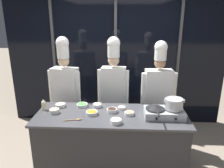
% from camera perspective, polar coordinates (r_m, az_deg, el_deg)
% --- Properties ---
extents(window_wall_back, '(4.30, 0.09, 2.70)m').
position_cam_1_polar(window_wall_back, '(4.36, 0.92, 6.72)').
color(window_wall_back, black).
rests_on(window_wall_back, ground_plane).
extents(demo_counter, '(2.04, 0.77, 0.89)m').
position_cam_1_polar(demo_counter, '(3.19, -0.24, -15.13)').
color(demo_counter, '#2D2D30').
rests_on(demo_counter, ground_plane).
extents(portable_stove, '(0.51, 0.32, 0.11)m').
position_cam_1_polar(portable_stove, '(2.96, 13.42, -7.38)').
color(portable_stove, '#B2B5BA').
rests_on(portable_stove, demo_counter).
extents(frying_pan, '(0.25, 0.44, 0.05)m').
position_cam_1_polar(frying_pan, '(2.90, 11.26, -5.92)').
color(frying_pan, '#232326').
rests_on(frying_pan, portable_stove).
extents(stock_pot, '(0.26, 0.23, 0.14)m').
position_cam_1_polar(stock_pot, '(2.93, 15.87, -4.96)').
color(stock_pot, '#B7BABF').
rests_on(stock_pot, portable_stove).
extents(squeeze_bottle_oil, '(0.06, 0.06, 0.16)m').
position_cam_1_polar(squeeze_bottle_oil, '(3.22, -17.42, -5.22)').
color(squeeze_bottle_oil, beige).
rests_on(squeeze_bottle_oil, demo_counter).
extents(prep_bowl_garlic, '(0.14, 0.14, 0.06)m').
position_cam_1_polar(prep_bowl_garlic, '(2.73, 1.05, -9.63)').
color(prep_bowl_garlic, white).
rests_on(prep_bowl_garlic, demo_counter).
extents(prep_bowl_rice, '(0.13, 0.13, 0.05)m').
position_cam_1_polar(prep_bowl_rice, '(3.19, -3.91, -5.52)').
color(prep_bowl_rice, white).
rests_on(prep_bowl_rice, demo_counter).
extents(prep_bowl_mushrooms, '(0.13, 0.13, 0.05)m').
position_cam_1_polar(prep_bowl_mushrooms, '(2.95, 4.49, -7.59)').
color(prep_bowl_mushrooms, white).
rests_on(prep_bowl_mushrooms, demo_counter).
extents(prep_bowl_noodles, '(0.14, 0.14, 0.05)m').
position_cam_1_polar(prep_bowl_noodles, '(3.28, -13.31, -5.34)').
color(prep_bowl_noodles, white).
rests_on(prep_bowl_noodles, demo_counter).
extents(prep_bowl_carrots, '(0.16, 0.16, 0.05)m').
position_cam_1_polar(prep_bowl_carrots, '(2.97, -5.30, -7.45)').
color(prep_bowl_carrots, white).
rests_on(prep_bowl_carrots, demo_counter).
extents(prep_bowl_scallions, '(0.16, 0.16, 0.04)m').
position_cam_1_polar(prep_bowl_scallions, '(3.24, -7.81, -5.41)').
color(prep_bowl_scallions, white).
rests_on(prep_bowl_scallions, demo_counter).
extents(prep_bowl_soy_glaze, '(0.15, 0.15, 0.05)m').
position_cam_1_polar(prep_bowl_soy_glaze, '(3.02, -0.00, -6.82)').
color(prep_bowl_soy_glaze, white).
rests_on(prep_bowl_soy_glaze, demo_counter).
extents(prep_bowl_ginger, '(0.13, 0.13, 0.06)m').
position_cam_1_polar(prep_bowl_ginger, '(3.09, -14.87, -6.79)').
color(prep_bowl_ginger, white).
rests_on(prep_bowl_ginger, demo_counter).
extents(prep_bowl_shrimp, '(0.11, 0.11, 0.04)m').
position_cam_1_polar(prep_bowl_shrimp, '(3.12, 2.53, -6.20)').
color(prep_bowl_shrimp, white).
rests_on(prep_bowl_shrimp, demo_counter).
extents(serving_spoon_slotted, '(0.24, 0.09, 0.02)m').
position_cam_1_polar(serving_spoon_slotted, '(2.85, -9.35, -9.14)').
color(serving_spoon_slotted, olive).
rests_on(serving_spoon_slotted, demo_counter).
extents(chef_head, '(0.55, 0.30, 1.86)m').
position_cam_1_polar(chef_head, '(3.68, -12.14, -0.37)').
color(chef_head, '#232326').
rests_on(chef_head, ground_plane).
extents(chef_sous, '(0.51, 0.24, 1.86)m').
position_cam_1_polar(chef_sous, '(3.58, 0.34, -0.02)').
color(chef_sous, '#2D3856').
rests_on(chef_sous, ground_plane).
extents(chef_line, '(0.57, 0.25, 1.80)m').
position_cam_1_polar(chef_line, '(3.62, 11.99, -1.20)').
color(chef_line, '#4C4C51').
rests_on(chef_line, ground_plane).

